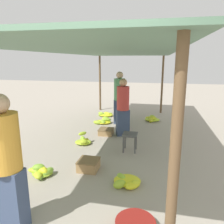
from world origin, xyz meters
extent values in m
cylinder|color=brown|center=(1.29, 0.30, 1.15)|extent=(0.08, 0.08, 2.30)
cylinder|color=brown|center=(-1.29, 7.84, 1.15)|extent=(0.08, 0.08, 2.30)
cylinder|color=brown|center=(1.29, 7.84, 1.15)|extent=(0.08, 0.08, 2.30)
cube|color=#567A60|center=(0.00, 4.07, 2.32)|extent=(2.99, 7.94, 0.04)
cube|color=#384766|center=(-0.61, 0.95, 0.41)|extent=(0.41, 0.24, 0.82)
cylinder|color=gold|center=(-0.61, 0.95, 1.17)|extent=(0.40, 0.40, 0.71)
cube|color=#4C4C4C|center=(0.55, 3.70, 0.42)|extent=(0.34, 0.34, 0.04)
cylinder|color=#4C4C4C|center=(0.42, 3.56, 0.20)|extent=(0.04, 0.04, 0.40)
cylinder|color=#4C4C4C|center=(0.69, 3.56, 0.20)|extent=(0.04, 0.04, 0.40)
cylinder|color=#4C4C4C|center=(0.42, 3.83, 0.20)|extent=(0.04, 0.04, 0.40)
cylinder|color=#4C4C4C|center=(0.69, 3.83, 0.20)|extent=(0.04, 0.04, 0.40)
ellipsoid|color=#A5C62F|center=(-0.70, 3.89, 0.28)|extent=(0.23, 0.26, 0.09)
ellipsoid|color=#92BF32|center=(-0.76, 4.05, 0.07)|extent=(0.25, 0.32, 0.14)
ellipsoid|color=yellow|center=(-0.65, 3.97, 0.07)|extent=(0.19, 0.25, 0.11)
ellipsoid|color=#B3CC2C|center=(-0.63, 3.75, 0.11)|extent=(0.24, 0.24, 0.11)
ellipsoid|color=#ABC92E|center=(-0.69, 3.89, 0.05)|extent=(0.43, 0.37, 0.10)
ellipsoid|color=#93BF32|center=(-0.96, 2.19, 0.10)|extent=(0.19, 0.26, 0.12)
ellipsoid|color=#83B935|center=(-0.97, 2.20, 0.17)|extent=(0.27, 0.22, 0.13)
ellipsoid|color=yellow|center=(-0.90, 2.20, 0.12)|extent=(0.33, 0.27, 0.15)
ellipsoid|color=#77B437|center=(-0.89, 2.12, 0.05)|extent=(0.21, 0.30, 0.09)
ellipsoid|color=#84B934|center=(-0.79, 2.22, 0.09)|extent=(0.19, 0.29, 0.13)
ellipsoid|color=#B7CE2B|center=(-0.92, 2.08, 0.09)|extent=(0.28, 0.32, 0.11)
ellipsoid|color=#AFCA2D|center=(-1.06, 2.20, 0.10)|extent=(0.28, 0.16, 0.10)
ellipsoid|color=#97C131|center=(-0.91, 2.22, 0.05)|extent=(0.39, 0.34, 0.10)
ellipsoid|color=yellow|center=(-0.64, 5.93, 0.14)|extent=(0.14, 0.23, 0.10)
ellipsoid|color=#92BF32|center=(-0.54, 5.86, 0.13)|extent=(0.34, 0.22, 0.12)
ellipsoid|color=#95C031|center=(-0.64, 5.74, 0.09)|extent=(0.30, 0.34, 0.11)
ellipsoid|color=#84B934|center=(-0.60, 5.94, 0.15)|extent=(0.22, 0.11, 0.12)
ellipsoid|color=#A1C52F|center=(-0.77, 5.67, 0.07)|extent=(0.23, 0.14, 0.12)
ellipsoid|color=#A1C52F|center=(-0.82, 5.69, 0.07)|extent=(0.31, 0.19, 0.13)
ellipsoid|color=yellow|center=(-0.65, 5.85, 0.05)|extent=(0.55, 0.48, 0.10)
ellipsoid|color=yellow|center=(-0.77, 6.86, 0.09)|extent=(0.34, 0.29, 0.13)
ellipsoid|color=yellow|center=(-0.79, 6.89, 0.08)|extent=(0.23, 0.15, 0.09)
ellipsoid|color=#9BC230|center=(-1.00, 6.87, 0.07)|extent=(0.28, 0.18, 0.15)
ellipsoid|color=#ADCA2D|center=(-0.79, 6.89, 0.08)|extent=(0.23, 0.33, 0.13)
ellipsoid|color=#B6CD2C|center=(-0.68, 6.95, 0.06)|extent=(0.28, 0.28, 0.11)
ellipsoid|color=#9AC231|center=(-0.94, 6.75, 0.07)|extent=(0.30, 0.25, 0.14)
ellipsoid|color=yellow|center=(-0.80, 6.84, 0.05)|extent=(0.55, 0.48, 0.10)
ellipsoid|color=#CAD528|center=(0.85, 2.16, 0.07)|extent=(0.23, 0.23, 0.14)
ellipsoid|color=#9FC430|center=(0.59, 2.10, 0.07)|extent=(0.27, 0.27, 0.14)
ellipsoid|color=yellow|center=(0.81, 2.14, 0.06)|extent=(0.32, 0.32, 0.12)
ellipsoid|color=#92BF32|center=(0.58, 2.34, 0.08)|extent=(0.24, 0.26, 0.10)
ellipsoid|color=yellow|center=(0.69, 2.29, 0.05)|extent=(0.48, 0.42, 0.10)
ellipsoid|color=yellow|center=(0.86, 6.59, 0.09)|extent=(0.25, 0.19, 0.09)
ellipsoid|color=yellow|center=(0.94, 6.31, 0.07)|extent=(0.21, 0.28, 0.15)
ellipsoid|color=#A3C62F|center=(0.99, 6.46, 0.17)|extent=(0.25, 0.18, 0.12)
ellipsoid|color=#CAD528|center=(1.01, 6.39, 0.14)|extent=(0.25, 0.14, 0.12)
ellipsoid|color=#9CC330|center=(0.99, 6.53, 0.10)|extent=(0.33, 0.19, 0.13)
ellipsoid|color=#ADCA2D|center=(0.99, 6.51, 0.05)|extent=(0.53, 0.47, 0.10)
cube|color=#9E7A4C|center=(-0.28, 4.73, 0.08)|extent=(0.39, 0.39, 0.15)
cube|color=brown|center=(-0.28, 4.73, 0.16)|extent=(0.41, 0.41, 0.02)
cube|color=#9E7A4C|center=(-0.13, 2.61, 0.09)|extent=(0.38, 0.38, 0.19)
cube|color=brown|center=(-0.13, 2.61, 0.20)|extent=(0.40, 0.40, 0.02)
cube|color=#384766|center=(-0.11, 5.95, 0.41)|extent=(0.43, 0.29, 0.82)
cylinder|color=#4C8C59|center=(-0.11, 5.95, 1.18)|extent=(0.45, 0.45, 0.71)
sphere|color=tan|center=(-0.11, 5.95, 1.65)|extent=(0.23, 0.23, 0.23)
cube|color=#384766|center=(0.20, 4.77, 0.38)|extent=(0.41, 0.33, 0.76)
cylinder|color=#BF3833|center=(0.20, 4.77, 1.09)|extent=(0.46, 0.46, 0.66)
sphere|color=tan|center=(0.20, 4.77, 1.53)|extent=(0.21, 0.21, 0.21)
camera|label=1|loc=(1.16, -1.17, 2.13)|focal=35.00mm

